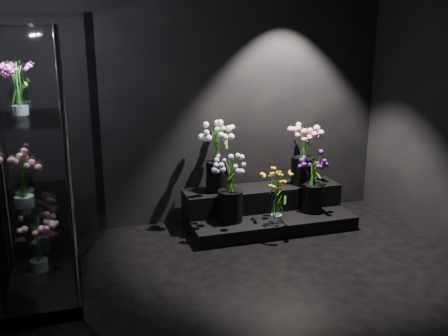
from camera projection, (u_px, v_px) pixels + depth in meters
name	position (u px, v px, depth m)	size (l,w,h in m)	color
floor	(278.00, 309.00, 3.77)	(4.00, 4.00, 0.00)	black
wall_back	(207.00, 93.00, 5.24)	(4.00, 4.00, 0.00)	black
display_riser	(265.00, 209.00, 5.41)	(1.73, 0.77, 0.39)	black
display_case	(31.00, 169.00, 3.72)	(0.57, 0.94, 2.07)	black
bouquet_orange_bells	(277.00, 195.00, 5.03)	(0.32, 0.32, 0.55)	white
bouquet_lilac	(230.00, 186.00, 5.03)	(0.44, 0.44, 0.65)	black
bouquet_purple	(313.00, 182.00, 5.31)	(0.33, 0.33, 0.61)	black
bouquet_cream_roses	(217.00, 152.00, 5.21)	(0.43, 0.43, 0.74)	black
bouquet_pink_roses	(304.00, 152.00, 5.46)	(0.39, 0.39, 0.64)	black
bouquet_case_pink	(22.00, 179.00, 3.52)	(0.39, 0.39, 0.40)	white
bouquet_case_magenta	(18.00, 87.00, 3.69)	(0.23, 0.23, 0.41)	white
bouquet_case_base_pink	(37.00, 243.00, 4.11)	(0.37, 0.37, 0.47)	white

